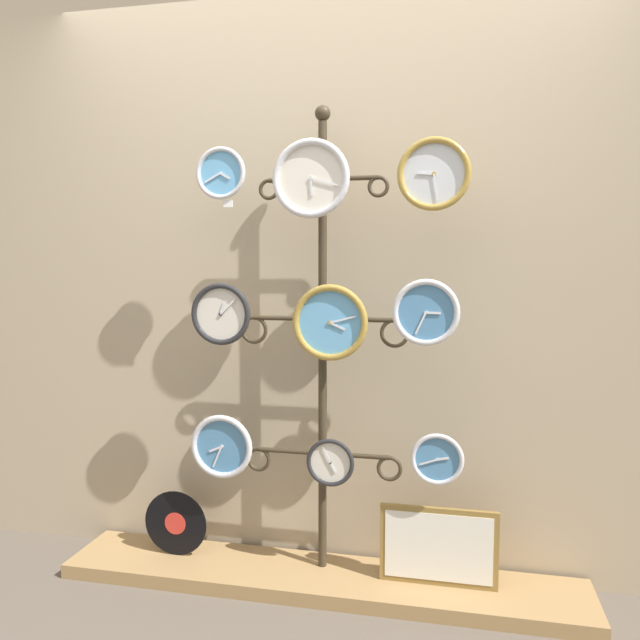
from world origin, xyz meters
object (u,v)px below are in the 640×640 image
clock_middle_left (221,314)px  clock_middle_center (330,322)px  clock_top_right (434,174)px  vinyl_record (176,523)px  picture_frame (438,547)px  clock_top_center (311,178)px  clock_middle_right (426,312)px  clock_bottom_left (222,446)px  clock_bottom_center (331,462)px  clock_bottom_right (437,459)px  clock_top_left (221,173)px  display_stand (323,437)px

clock_middle_left → clock_middle_center: 0.45m
clock_top_right → clock_middle_center: (-0.40, 0.01, -0.57)m
vinyl_record → picture_frame: (1.15, -0.01, 0.01)m
clock_middle_left → clock_top_center: bearing=1.1°
clock_top_center → clock_middle_left: (-0.38, -0.01, -0.54)m
clock_middle_right → clock_bottom_left: (-0.84, 0.00, -0.58)m
clock_bottom_center → vinyl_record: bearing=177.8°
clock_middle_right → clock_bottom_right: 0.57m
clock_middle_left → clock_middle_center: (0.45, 0.03, -0.03)m
clock_top_left → clock_bottom_right: 1.43m
clock_middle_center → clock_bottom_center: size_ratio=1.54×
clock_top_right → clock_bottom_left: (-0.86, -0.01, -1.10)m
clock_top_center → clock_top_right: bearing=1.1°
clock_middle_center → picture_frame: size_ratio=0.66×
clock_bottom_center → clock_bottom_right: (0.43, -0.04, 0.05)m
display_stand → clock_bottom_center: display_stand is taller
clock_top_right → clock_middle_right: 0.52m
display_stand → clock_middle_center: display_stand is taller
clock_middle_center → clock_bottom_right: size_ratio=1.50×
clock_top_center → clock_bottom_center: bearing=20.3°
clock_top_left → picture_frame: 1.74m
clock_top_left → clock_bottom_left: (-0.01, -0.01, -1.13)m
vinyl_record → picture_frame: picture_frame is taller
clock_top_left → clock_middle_left: 0.57m
clock_bottom_center → vinyl_record: size_ratio=0.69×
clock_top_center → picture_frame: bearing=4.5°
clock_top_right → clock_bottom_center: (-0.40, 0.02, -1.15)m
clock_top_left → clock_top_center: bearing=-2.7°
clock_middle_left → clock_bottom_right: size_ratio=1.25×
clock_middle_center → clock_top_center: bearing=-166.2°
clock_top_left → clock_middle_right: bearing=-1.3°
clock_bottom_left → vinyl_record: clock_bottom_left is taller
clock_middle_left → picture_frame: clock_middle_left is taller
clock_bottom_right → display_stand: bearing=167.3°
clock_bottom_right → clock_bottom_center: bearing=175.2°
clock_top_center → display_stand: bearing=76.0°
clock_top_center → clock_middle_center: 0.57m
clock_middle_right → vinyl_record: 1.45m
clock_middle_left → clock_bottom_center: clock_middle_left is taller
display_stand → clock_middle_center: bearing=-59.3°
clock_top_left → clock_bottom_right: size_ratio=1.03×
clock_middle_left → clock_bottom_right: bearing=-0.1°
clock_middle_right → clock_bottom_right: (0.05, -0.01, -0.57)m
display_stand → picture_frame: display_stand is taller
clock_bottom_left → vinyl_record: 0.45m
clock_top_right → picture_frame: (0.04, 0.03, -1.47)m
clock_middle_left → picture_frame: (0.89, 0.05, -0.93)m
clock_bottom_right → picture_frame: clock_bottom_right is taller
clock_middle_right → vinyl_record: bearing=177.0°
clock_bottom_left → clock_top_right: bearing=0.4°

